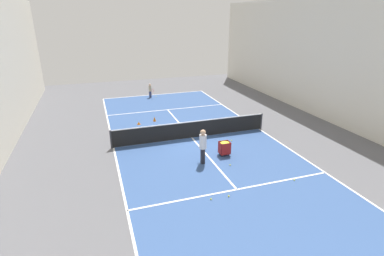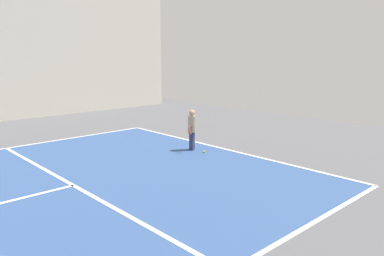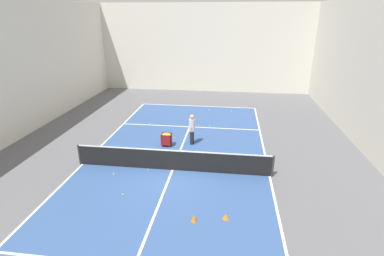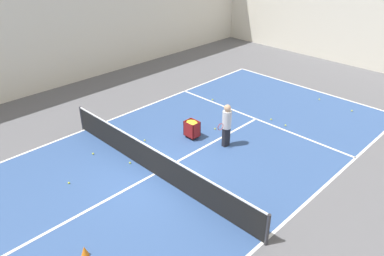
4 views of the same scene
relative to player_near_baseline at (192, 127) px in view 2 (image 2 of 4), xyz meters
The scene contains 4 objects.
line_baseline_near 1.21m from the player_near_baseline, 124.14° to the right, with size 9.31×0.10×0.00m, color white.
line_service_near 4.25m from the player_near_baseline, 97.55° to the left, with size 9.31×0.10×0.00m, color white.
player_near_baseline is the anchor object (origin of this frame).
tennis_ball_6 0.85m from the player_near_baseline, behind, with size 0.07×0.07×0.07m, color yellow.
Camera 2 is at (-7.67, -2.58, 2.88)m, focal length 35.00 mm.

